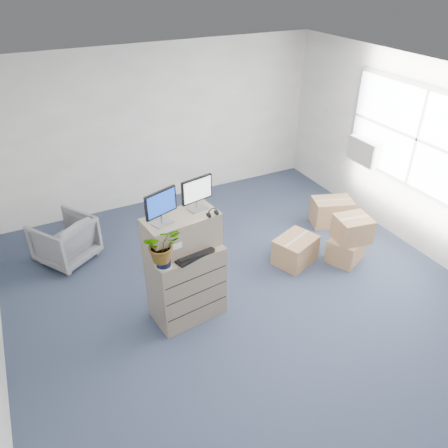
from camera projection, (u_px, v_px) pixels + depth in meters
The scene contains 19 objects.
ground at pixel (255, 311), 5.73m from camera, with size 7.00×7.00×0.00m, color #273247.
wall_back at pixel (158, 127), 7.65m from camera, with size 6.00×0.02×2.80m, color beige.
wall_right at pixel (444, 170), 6.13m from camera, with size 0.02×7.00×2.80m, color beige.
window at pixel (419, 139), 6.33m from camera, with size 0.07×2.72×1.52m.
ac_unit at pixel (365, 151), 7.25m from camera, with size 0.24×0.60×0.40m, color white.
filing_cabinet_lower at pixel (186, 283), 5.44m from camera, with size 0.87×0.53×1.01m, color gray.
filing_cabinet_upper at pixel (182, 232), 5.09m from camera, with size 0.87×0.43×0.43m, color gray.
monitor_left at pixel (161, 206), 4.72m from camera, with size 0.40×0.22×0.41m.
monitor_right at pixel (197, 192), 4.99m from camera, with size 0.41×0.20×0.41m.
headphones at pixel (213, 213), 4.98m from camera, with size 0.13×0.13×0.01m, color black.
keyboard at pixel (193, 254), 5.07m from camera, with size 0.50×0.21×0.03m, color black.
mouse at pixel (210, 242), 5.27m from camera, with size 0.10×0.06×0.03m, color silver.
water_bottle at pixel (189, 235), 5.19m from camera, with size 0.07×0.07×0.26m, color gray.
phone_dock at pixel (181, 244), 5.19m from camera, with size 0.06×0.05×0.11m.
external_drive at pixel (205, 234), 5.41m from camera, with size 0.17×0.13×0.05m, color black.
tissue_box at pixel (203, 231), 5.35m from camera, with size 0.23×0.12×0.09m, color #386EC1.
potted_plant at pixel (162, 248), 4.77m from camera, with size 0.45×0.49×0.43m.
office_chair at pixel (65, 238), 6.51m from camera, with size 0.75×0.70×0.77m, color slate.
cardboard_boxes at pixel (328, 233), 6.81m from camera, with size 1.92×1.54×0.75m.
Camera 1 is at (-2.27, -3.62, 4.01)m, focal length 35.00 mm.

